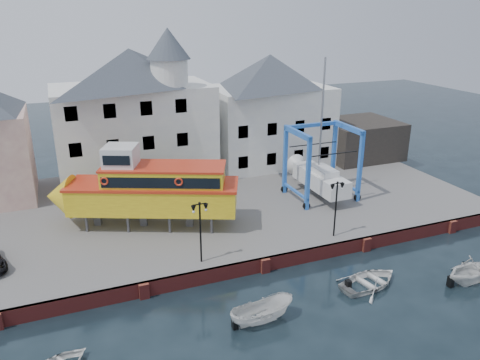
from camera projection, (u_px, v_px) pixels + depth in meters
name	position (u px, v px, depth m)	size (l,w,h in m)	color
ground	(265.00, 272.00, 31.07)	(140.00, 140.00, 0.00)	black
hardstanding	(212.00, 205.00, 40.50)	(44.00, 22.00, 1.00)	#5E5D5A
quay_wall	(264.00, 265.00, 30.99)	(44.00, 0.47, 1.00)	maroon
building_white_main	(135.00, 114.00, 42.92)	(14.00, 8.30, 14.00)	silver
building_white_right	(269.00, 110.00, 48.50)	(12.00, 8.00, 11.20)	silver
shed_dark	(358.00, 139.00, 51.45)	(8.00, 7.00, 4.00)	black
lamp_post_left	(200.00, 217.00, 29.30)	(1.12, 0.32, 4.20)	black
lamp_post_right	(337.00, 195.00, 32.76)	(1.12, 0.32, 4.20)	black
tour_boat	(142.00, 189.00, 34.52)	(14.48, 8.75, 6.23)	#59595E
travel_lift	(317.00, 173.00, 40.86)	(5.54, 7.85, 11.85)	blue
motorboat_a	(262.00, 322.00, 26.09)	(1.44, 3.82, 1.47)	silver
motorboat_b	(369.00, 286.00, 29.54)	(3.05, 4.27, 0.89)	silver
motorboat_c	(469.00, 282.00, 29.94)	(3.27, 3.79, 2.00)	silver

